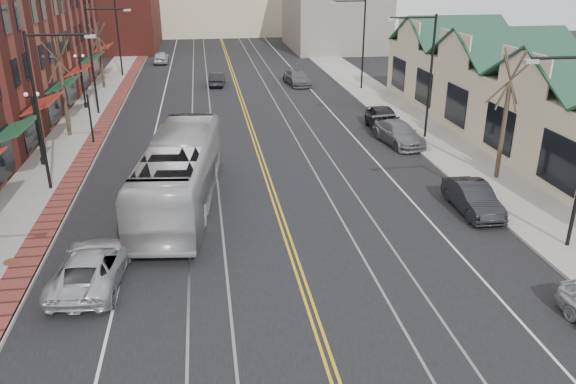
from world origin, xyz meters
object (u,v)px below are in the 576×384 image
object	(u,v)px
parked_suv	(92,266)
parked_car_c	(399,133)
transit_bus	(180,173)
parked_car_d	(384,119)
parked_car_b	(473,198)

from	to	relation	value
parked_suv	parked_car_c	distance (m)	22.70
transit_bus	parked_car_d	distance (m)	18.01
parked_car_d	parked_car_b	bearing A→B (deg)	-86.77
parked_suv	parked_car_d	distance (m)	24.95
parked_car_c	parked_car_d	distance (m)	3.24
parked_suv	parked_car_b	xyz separation A→B (m)	(16.94, 3.99, 0.00)
transit_bus	parked_car_c	size ratio (longest dim) A/B	2.49
transit_bus	parked_car_c	world-z (taller)	transit_bus
parked_car_b	parked_suv	bearing A→B (deg)	-165.39
transit_bus	parked_car_d	bearing A→B (deg)	-133.82
parked_car_d	parked_suv	bearing A→B (deg)	-129.45
parked_car_d	transit_bus	bearing A→B (deg)	-137.06
parked_suv	parked_car_b	distance (m)	17.41
parked_car_b	parked_car_d	bearing A→B (deg)	90.95
parked_car_b	parked_car_d	xyz separation A→B (m)	(0.10, 14.23, 0.13)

